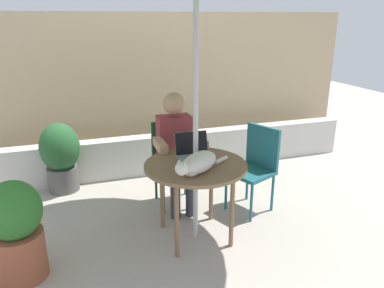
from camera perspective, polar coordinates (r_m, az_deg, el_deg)
ground_plane at (r=3.59m, az=0.52°, el=-13.82°), size 14.00×14.00×0.00m
fence_back at (r=5.19m, az=-7.22°, el=8.31°), size 6.00×0.08×2.00m
planter_wall_low at (r=4.86m, az=-5.56°, el=-1.52°), size 5.40×0.20×0.50m
patio_table at (r=3.28m, az=0.55°, el=-4.19°), size 0.90×0.90×0.72m
chair_occupied at (r=4.02m, az=-3.01°, el=-1.86°), size 0.40×0.40×0.88m
chair_empty at (r=3.90m, az=9.73°, el=-2.72°), size 0.53×0.53×0.88m
person_seated at (r=3.81m, az=-2.43°, el=-0.26°), size 0.48×0.48×1.22m
laptop at (r=3.40m, az=0.14°, el=-0.91°), size 0.31×0.26×0.21m
cat at (r=3.04m, az=0.85°, el=-2.98°), size 0.57×0.39×0.17m
potted_plant_near_fence at (r=3.17m, az=-25.23°, el=-11.67°), size 0.42×0.42×0.81m
potted_plant_by_chair at (r=4.53m, az=-19.40°, el=-1.56°), size 0.45×0.45×0.81m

